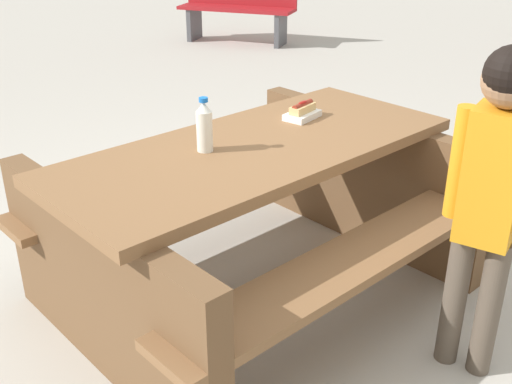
{
  "coord_description": "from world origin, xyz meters",
  "views": [
    {
      "loc": [
        -1.27,
        -2.11,
        1.69
      ],
      "look_at": [
        0.0,
        0.0,
        0.52
      ],
      "focal_mm": 43.45,
      "sensor_mm": 36.0,
      "label": 1
    }
  ],
  "objects_px": {
    "picnic_table": "(256,208)",
    "child_in_coat": "(494,178)",
    "hotdog_tray": "(302,112)",
    "park_bench_far": "(238,6)",
    "soda_bottle": "(204,127)"
  },
  "relations": [
    {
      "from": "picnic_table",
      "to": "child_in_coat",
      "type": "xyz_separation_m",
      "value": [
        0.45,
        -0.86,
        0.37
      ]
    },
    {
      "from": "hotdog_tray",
      "to": "park_bench_far",
      "type": "distance_m",
      "value": 5.43
    },
    {
      "from": "picnic_table",
      "to": "child_in_coat",
      "type": "relative_size",
      "value": 1.6
    },
    {
      "from": "hotdog_tray",
      "to": "park_bench_far",
      "type": "xyz_separation_m",
      "value": [
        2.39,
        4.87,
        -0.33
      ]
    },
    {
      "from": "child_in_coat",
      "to": "soda_bottle",
      "type": "bearing_deg",
      "value": 126.43
    },
    {
      "from": "hotdog_tray",
      "to": "child_in_coat",
      "type": "relative_size",
      "value": 0.16
    },
    {
      "from": "soda_bottle",
      "to": "park_bench_far",
      "type": "distance_m",
      "value": 5.84
    },
    {
      "from": "child_in_coat",
      "to": "park_bench_far",
      "type": "xyz_separation_m",
      "value": [
        2.31,
        5.91,
        -0.37
      ]
    },
    {
      "from": "picnic_table",
      "to": "park_bench_far",
      "type": "bearing_deg",
      "value": 61.37
    },
    {
      "from": "hotdog_tray",
      "to": "soda_bottle",
      "type": "bearing_deg",
      "value": -166.74
    },
    {
      "from": "soda_bottle",
      "to": "park_bench_far",
      "type": "bearing_deg",
      "value": 59.27
    },
    {
      "from": "hotdog_tray",
      "to": "park_bench_far",
      "type": "bearing_deg",
      "value": 63.84
    },
    {
      "from": "hotdog_tray",
      "to": "park_bench_far",
      "type": "height_order",
      "value": "park_bench_far"
    },
    {
      "from": "child_in_coat",
      "to": "park_bench_far",
      "type": "distance_m",
      "value": 6.35
    },
    {
      "from": "soda_bottle",
      "to": "picnic_table",
      "type": "bearing_deg",
      "value": -11.54
    }
  ]
}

